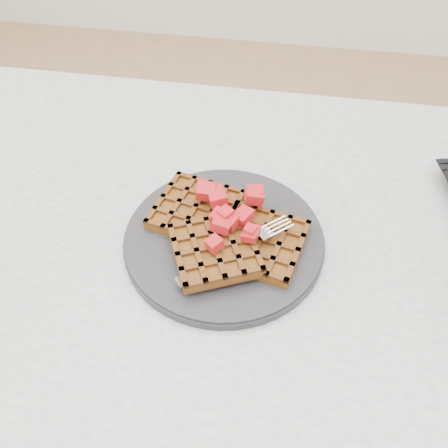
# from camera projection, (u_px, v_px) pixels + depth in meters

# --- Properties ---
(table) EXTENTS (1.20, 0.80, 0.75)m
(table) POSITION_uv_depth(u_px,v_px,m) (277.00, 308.00, 0.75)
(table) COLOR silver
(table) RESTS_ON ground
(plate) EXTENTS (0.27, 0.27, 0.02)m
(plate) POSITION_uv_depth(u_px,v_px,m) (224.00, 240.00, 0.68)
(plate) COLOR #242427
(plate) RESTS_ON table
(waffles) EXTENTS (0.22, 0.21, 0.03)m
(waffles) POSITION_uv_depth(u_px,v_px,m) (224.00, 232.00, 0.66)
(waffles) COLOR brown
(waffles) RESTS_ON plate
(strawberry_pile) EXTENTS (0.15, 0.15, 0.02)m
(strawberry_pile) POSITION_uv_depth(u_px,v_px,m) (224.00, 217.00, 0.65)
(strawberry_pile) COLOR #9F0F17
(strawberry_pile) RESTS_ON waffles
(fork) EXTENTS (0.15, 0.14, 0.02)m
(fork) POSITION_uv_depth(u_px,v_px,m) (243.00, 253.00, 0.65)
(fork) COLOR silver
(fork) RESTS_ON plate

